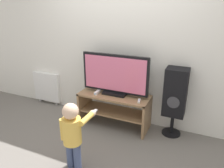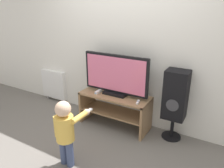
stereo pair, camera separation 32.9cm
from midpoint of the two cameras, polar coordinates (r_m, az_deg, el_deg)
ground_plane at (r=3.53m, az=1.62°, el=-12.27°), size 16.00×16.00×0.00m
wall_back at (r=3.49m, az=6.04°, el=10.37°), size 10.00×0.06×2.60m
tv_stand at (r=3.52m, az=3.42°, el=-5.66°), size 1.13×0.45×0.54m
television at (r=3.35m, az=3.75°, el=2.20°), size 1.07×0.20×0.64m
game_console at (r=3.51m, az=-0.86°, el=-2.02°), size 0.05×0.17×0.04m
remote_primary at (r=3.21m, az=9.73°, el=-4.73°), size 0.06×0.13×0.03m
child at (r=2.66m, az=-8.56°, el=-11.51°), size 0.33×0.49×0.87m
speaker_tower at (r=3.24m, az=19.09°, el=-3.16°), size 0.32×0.28×1.05m
radiator at (r=4.53m, az=-12.92°, el=-0.18°), size 0.58×0.08×0.63m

